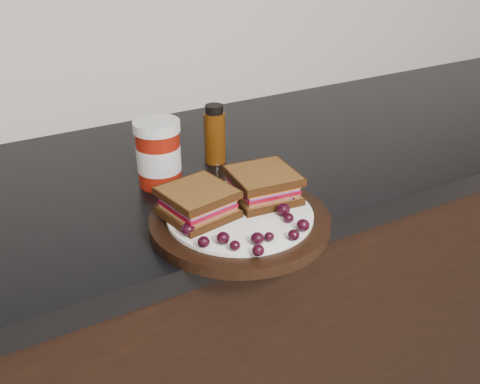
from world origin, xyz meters
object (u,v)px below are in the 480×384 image
object	(u,v)px
sandwich_left	(198,202)
plate	(240,221)
condiment_jar	(159,153)
oil_bottle	(215,134)

from	to	relation	value
sandwich_left	plate	bearing A→B (deg)	-32.95
plate	condiment_jar	world-z (taller)	condiment_jar
plate	oil_bottle	world-z (taller)	oil_bottle
plate	sandwich_left	xyz separation A→B (m)	(-0.06, 0.03, 0.04)
oil_bottle	plate	bearing A→B (deg)	-108.63
sandwich_left	oil_bottle	size ratio (longest dim) A/B	0.85
plate	sandwich_left	distance (m)	0.07
plate	condiment_jar	distance (m)	0.21
condiment_jar	oil_bottle	world-z (taller)	condiment_jar
plate	oil_bottle	xyz separation A→B (m)	(0.08, 0.24, 0.05)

